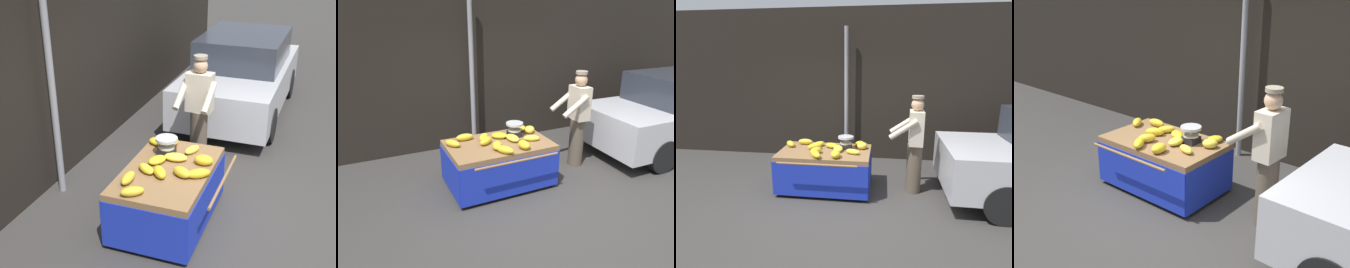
% 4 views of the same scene
% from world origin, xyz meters
% --- Properties ---
extents(ground_plane, '(60.00, 60.00, 0.00)m').
position_xyz_m(ground_plane, '(0.00, 0.00, 0.00)').
color(ground_plane, '#383533').
extents(back_wall, '(16.00, 0.24, 3.43)m').
position_xyz_m(back_wall, '(0.00, 2.61, 1.71)').
color(back_wall, black).
rests_on(back_wall, ground).
extents(street_pole, '(0.09, 0.09, 3.00)m').
position_xyz_m(street_pole, '(-0.16, 2.29, 1.50)').
color(street_pole, gray).
rests_on(street_pole, ground).
extents(banana_cart, '(1.62, 1.21, 0.72)m').
position_xyz_m(banana_cart, '(-0.33, 0.66, 0.52)').
color(banana_cart, olive).
rests_on(banana_cart, ground).
extents(weighing_scale, '(0.28, 0.28, 0.23)m').
position_xyz_m(weighing_scale, '(0.02, 0.81, 0.84)').
color(weighing_scale, black).
rests_on(weighing_scale, banana_cart).
extents(banana_bunch_0, '(0.17, 0.24, 0.12)m').
position_xyz_m(banana_bunch_0, '(-0.08, 0.29, 0.79)').
color(banana_bunch_0, gold).
rests_on(banana_bunch_0, banana_cart).
extents(banana_bunch_1, '(0.24, 0.28, 0.12)m').
position_xyz_m(banana_bunch_1, '(-0.44, 0.45, 0.78)').
color(banana_bunch_1, gold).
rests_on(banana_bunch_1, banana_cart).
extents(banana_bunch_2, '(0.25, 0.28, 0.10)m').
position_xyz_m(banana_bunch_2, '(-0.49, 0.87, 0.77)').
color(banana_bunch_2, yellow).
rests_on(banana_bunch_2, banana_cart).
extents(banana_bunch_3, '(0.28, 0.12, 0.11)m').
position_xyz_m(banana_bunch_3, '(-0.77, 0.98, 0.78)').
color(banana_bunch_3, gold).
rests_on(banana_bunch_3, banana_cart).
extents(banana_bunch_4, '(0.25, 0.29, 0.10)m').
position_xyz_m(banana_bunch_4, '(-1.02, 0.82, 0.78)').
color(banana_bunch_4, gold).
rests_on(banana_bunch_4, banana_cart).
extents(banana_bunch_5, '(0.28, 0.20, 0.09)m').
position_xyz_m(banana_bunch_5, '(0.18, 0.52, 0.77)').
color(banana_bunch_5, yellow).
rests_on(banana_bunch_5, banana_cart).
extents(banana_bunch_6, '(0.26, 0.25, 0.12)m').
position_xyz_m(banana_bunch_6, '(0.32, 0.84, 0.79)').
color(banana_bunch_6, yellow).
rests_on(banana_bunch_6, banana_cart).
extents(banana_bunch_7, '(0.30, 0.26, 0.09)m').
position_xyz_m(banana_bunch_7, '(-0.24, 0.83, 0.77)').
color(banana_bunch_7, gold).
rests_on(banana_bunch_7, banana_cart).
extents(banana_bunch_8, '(0.26, 0.31, 0.11)m').
position_xyz_m(banana_bunch_8, '(-0.40, 0.26, 0.78)').
color(banana_bunch_8, gold).
rests_on(banana_bunch_8, banana_cart).
extents(banana_bunch_9, '(0.23, 0.29, 0.09)m').
position_xyz_m(banana_bunch_9, '(0.25, 1.02, 0.77)').
color(banana_bunch_9, gold).
rests_on(banana_bunch_9, banana_cart).
extents(banana_bunch_10, '(0.29, 0.26, 0.11)m').
position_xyz_m(banana_bunch_10, '(-0.53, 0.69, 0.78)').
color(banana_bunch_10, gold).
rests_on(banana_bunch_10, banana_cart).
extents(banana_bunch_11, '(0.19, 0.30, 0.09)m').
position_xyz_m(banana_bunch_11, '(-0.09, 0.65, 0.77)').
color(banana_bunch_11, yellow).
rests_on(banana_bunch_11, banana_cart).
extents(vendor_person, '(0.59, 0.53, 1.71)m').
position_xyz_m(vendor_person, '(1.22, 0.74, 0.87)').
color(vendor_person, brown).
rests_on(vendor_person, ground).
extents(parked_car, '(3.92, 1.79, 1.51)m').
position_xyz_m(parked_car, '(3.67, 0.61, 0.75)').
color(parked_car, '#BCBCC1').
rests_on(parked_car, ground).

